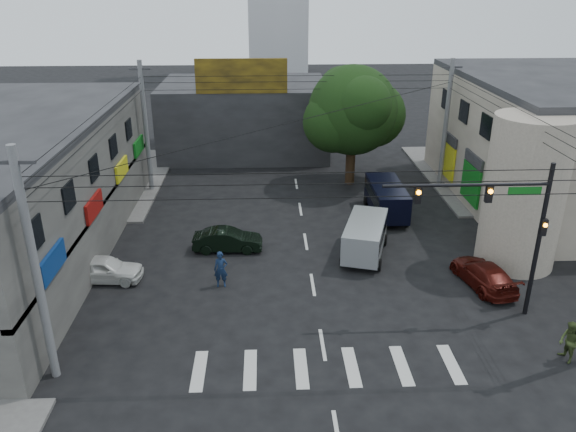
{
  "coord_description": "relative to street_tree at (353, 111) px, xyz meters",
  "views": [
    {
      "loc": [
        -2.27,
        -22.44,
        14.15
      ],
      "look_at": [
        -1.16,
        4.0,
        2.92
      ],
      "focal_mm": 35.0,
      "sensor_mm": 36.0,
      "label": 1
    }
  ],
  "objects": [
    {
      "name": "corner_column",
      "position": [
        7.0,
        -13.0,
        -1.47
      ],
      "size": [
        4.0,
        4.0,
        8.0
      ],
      "primitive_type": "cylinder",
      "color": "gray",
      "rests_on": "ground"
    },
    {
      "name": "pedestrian_olive",
      "position": [
        5.64,
        -21.46,
        -4.59
      ],
      "size": [
        1.05,
        0.91,
        1.76
      ],
      "primitive_type": "imported",
      "rotation": [
        0.0,
        0.0,
        -1.43
      ],
      "color": "#374620",
      "rests_on": "ground"
    },
    {
      "name": "sidewalk_far_right",
      "position": [
        14.0,
        1.0,
        -5.4
      ],
      "size": [
        16.0,
        16.0,
        0.15
      ],
      "primitive_type": "cube",
      "color": "#514F4C",
      "rests_on": "ground"
    },
    {
      "name": "traffic_gantry",
      "position": [
        3.82,
        -18.0,
        -0.64
      ],
      "size": [
        7.1,
        0.35,
        7.2
      ],
      "color": "black",
      "rests_on": "ground"
    },
    {
      "name": "building_far",
      "position": [
        -8.0,
        9.0,
        -2.47
      ],
      "size": [
        14.0,
        10.0,
        6.0
      ],
      "primitive_type": "cube",
      "color": "#232326",
      "rests_on": "ground"
    },
    {
      "name": "street_tree",
      "position": [
        0.0,
        0.0,
        0.0
      ],
      "size": [
        6.4,
        6.4,
        8.7
      ],
      "color": "black",
      "rests_on": "ground"
    },
    {
      "name": "sidewalk_far_left",
      "position": [
        -22.0,
        1.0,
        -5.4
      ],
      "size": [
        16.0,
        16.0,
        0.15
      ],
      "primitive_type": "cube",
      "color": "#514F4C",
      "rests_on": "ground"
    },
    {
      "name": "utility_pole_near_left",
      "position": [
        -14.5,
        -21.5,
        -0.87
      ],
      "size": [
        0.32,
        0.32,
        9.2
      ],
      "primitive_type": "cylinder",
      "color": "#59595B",
      "rests_on": "ground"
    },
    {
      "name": "utility_pole_far_right",
      "position": [
        6.5,
        -1.0,
        -0.87
      ],
      "size": [
        0.32,
        0.32,
        9.2
      ],
      "primitive_type": "cylinder",
      "color": "#59595B",
      "rests_on": "ground"
    },
    {
      "name": "maroon_sedan",
      "position": [
        4.46,
        -15.4,
        -4.85
      ],
      "size": [
        3.39,
        4.99,
        1.26
      ],
      "primitive_type": "imported",
      "rotation": [
        0.0,
        0.0,
        3.33
      ],
      "color": "#3E0D08",
      "rests_on": "ground"
    },
    {
      "name": "billboard",
      "position": [
        -8.0,
        4.1,
        1.83
      ],
      "size": [
        7.0,
        0.3,
        2.6
      ],
      "primitive_type": "cube",
      "color": "olive",
      "rests_on": "building_far"
    },
    {
      "name": "utility_pole_far_left",
      "position": [
        -14.5,
        -1.0,
        -0.87
      ],
      "size": [
        0.32,
        0.32,
        9.2
      ],
      "primitive_type": "cylinder",
      "color": "#59595B",
      "rests_on": "ground"
    },
    {
      "name": "dark_sedan",
      "position": [
        -8.46,
        -10.93,
        -4.84
      ],
      "size": [
        1.53,
        3.92,
        1.27
      ],
      "primitive_type": "imported",
      "rotation": [
        0.0,
        0.0,
        1.55
      ],
      "color": "black",
      "rests_on": "ground"
    },
    {
      "name": "white_compact",
      "position": [
        -14.5,
        -14.11,
        -4.81
      ],
      "size": [
        2.16,
        4.12,
        1.32
      ],
      "primitive_type": "imported",
      "rotation": [
        0.0,
        0.0,
        1.49
      ],
      "color": "silver",
      "rests_on": "ground"
    },
    {
      "name": "navy_van",
      "position": [
        1.45,
        -6.23,
        -4.44
      ],
      "size": [
        5.19,
        1.99,
        2.07
      ],
      "primitive_type": null,
      "rotation": [
        0.0,
        0.0,
        1.57
      ],
      "color": "black",
      "rests_on": "ground"
    },
    {
      "name": "ground",
      "position": [
        -4.0,
        -17.0,
        -5.47
      ],
      "size": [
        160.0,
        160.0,
        0.0
      ],
      "primitive_type": "plane",
      "color": "black",
      "rests_on": "ground"
    },
    {
      "name": "building_right",
      "position": [
        14.0,
        -4.0,
        -1.47
      ],
      "size": [
        14.0,
        18.0,
        8.0
      ],
      "primitive_type": "cube",
      "color": "gray",
      "rests_on": "ground"
    },
    {
      "name": "silver_minivan",
      "position": [
        -0.88,
        -11.83,
        -4.48
      ],
      "size": [
        5.72,
        4.54,
        1.99
      ],
      "primitive_type": null,
      "rotation": [
        0.0,
        0.0,
        1.27
      ],
      "color": "#95999D",
      "rests_on": "ground"
    },
    {
      "name": "traffic_officer",
      "position": [
        -8.55,
        -14.93,
        -4.54
      ],
      "size": [
        0.68,
        0.45,
        1.87
      ],
      "primitive_type": "imported",
      "rotation": [
        0.0,
        0.0,
        0.0
      ],
      "color": "#11213D",
      "rests_on": "ground"
    }
  ]
}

